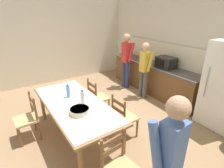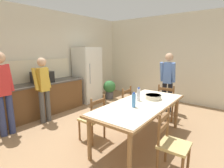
{
  "view_description": "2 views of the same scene",
  "coord_description": "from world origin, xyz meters",
  "px_view_note": "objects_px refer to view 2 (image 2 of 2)",
  "views": [
    {
      "loc": [
        2.86,
        -1.55,
        2.34
      ],
      "look_at": [
        0.04,
        0.25,
        0.94
      ],
      "focal_mm": 28.0,
      "sensor_mm": 36.0,
      "label": 1
    },
    {
      "loc": [
        -2.72,
        -2.16,
        1.78
      ],
      "look_at": [
        0.02,
        0.04,
        1.07
      ],
      "focal_mm": 28.0,
      "sensor_mm": 36.0,
      "label": 2
    }
  ],
  "objects_px": {
    "chair_side_far_left": "(93,119)",
    "bottle_off_centre": "(138,95)",
    "chair_side_near_left": "(172,144)",
    "person_at_counter": "(43,87)",
    "person_by_table": "(168,79)",
    "chair_side_far_right": "(122,105)",
    "dining_table": "(141,107)",
    "microwave": "(42,77)",
    "potted_plant": "(109,88)",
    "refrigerator": "(87,75)",
    "bottle_near_centre": "(134,100)",
    "serving_bowl": "(153,97)",
    "chair_head_end": "(167,102)",
    "person_at_sink": "(3,90)"
  },
  "relations": [
    {
      "from": "chair_side_far_right",
      "to": "chair_side_far_left",
      "type": "relative_size",
      "value": 1.0
    },
    {
      "from": "refrigerator",
      "to": "bottle_off_centre",
      "type": "xyz_separation_m",
      "value": [
        -1.16,
        -2.68,
        -0.01
      ]
    },
    {
      "from": "microwave",
      "to": "person_at_sink",
      "type": "xyz_separation_m",
      "value": [
        -1.15,
        -0.5,
        -0.06
      ]
    },
    {
      "from": "bottle_off_centre",
      "to": "chair_side_far_right",
      "type": "bearing_deg",
      "value": 60.76
    },
    {
      "from": "dining_table",
      "to": "chair_head_end",
      "type": "relative_size",
      "value": 2.49
    },
    {
      "from": "dining_table",
      "to": "bottle_near_centre",
      "type": "xyz_separation_m",
      "value": [
        -0.28,
        -0.01,
        0.2
      ]
    },
    {
      "from": "dining_table",
      "to": "serving_bowl",
      "type": "distance_m",
      "value": 0.42
    },
    {
      "from": "person_at_counter",
      "to": "chair_side_far_left",
      "type": "bearing_deg",
      "value": -175.63
    },
    {
      "from": "chair_head_end",
      "to": "bottle_near_centre",
      "type": "bearing_deg",
      "value": 84.81
    },
    {
      "from": "potted_plant",
      "to": "chair_side_near_left",
      "type": "bearing_deg",
      "value": -127.32
    },
    {
      "from": "bottle_near_centre",
      "to": "chair_side_far_left",
      "type": "distance_m",
      "value": 0.92
    },
    {
      "from": "dining_table",
      "to": "bottle_off_centre",
      "type": "distance_m",
      "value": 0.26
    },
    {
      "from": "chair_side_near_left",
      "to": "person_by_table",
      "type": "distance_m",
      "value": 2.7
    },
    {
      "from": "person_by_table",
      "to": "bottle_near_centre",
      "type": "bearing_deg",
      "value": 2.2
    },
    {
      "from": "chair_side_far_left",
      "to": "person_by_table",
      "type": "relative_size",
      "value": 0.55
    },
    {
      "from": "refrigerator",
      "to": "chair_side_far_right",
      "type": "xyz_separation_m",
      "value": [
        -0.79,
        -2.01,
        -0.47
      ]
    },
    {
      "from": "chair_side_far_left",
      "to": "person_at_counter",
      "type": "height_order",
      "value": "person_at_counter"
    },
    {
      "from": "chair_head_end",
      "to": "chair_side_near_left",
      "type": "relative_size",
      "value": 1.0
    },
    {
      "from": "microwave",
      "to": "refrigerator",
      "type": "bearing_deg",
      "value": -0.66
    },
    {
      "from": "person_at_counter",
      "to": "microwave",
      "type": "bearing_deg",
      "value": -28.86
    },
    {
      "from": "chair_side_near_left",
      "to": "person_at_counter",
      "type": "distance_m",
      "value": 3.12
    },
    {
      "from": "dining_table",
      "to": "chair_side_far_left",
      "type": "xyz_separation_m",
      "value": [
        -0.53,
        0.75,
        -0.26
      ]
    },
    {
      "from": "refrigerator",
      "to": "chair_side_far_right",
      "type": "relative_size",
      "value": 2.01
    },
    {
      "from": "refrigerator",
      "to": "person_at_sink",
      "type": "bearing_deg",
      "value": -170.21
    },
    {
      "from": "dining_table",
      "to": "chair_side_far_left",
      "type": "bearing_deg",
      "value": 125.09
    },
    {
      "from": "chair_side_near_left",
      "to": "person_at_sink",
      "type": "bearing_deg",
      "value": 105.43
    },
    {
      "from": "microwave",
      "to": "potted_plant",
      "type": "height_order",
      "value": "microwave"
    },
    {
      "from": "bottle_near_centre",
      "to": "chair_side_far_right",
      "type": "xyz_separation_m",
      "value": [
        0.76,
        0.79,
        -0.46
      ]
    },
    {
      "from": "chair_side_far_left",
      "to": "bottle_off_centre",
      "type": "bearing_deg",
      "value": 133.64
    },
    {
      "from": "dining_table",
      "to": "microwave",
      "type": "bearing_deg",
      "value": 97.27
    },
    {
      "from": "chair_side_far_left",
      "to": "person_by_table",
      "type": "distance_m",
      "value": 2.58
    },
    {
      "from": "person_by_table",
      "to": "potted_plant",
      "type": "distance_m",
      "value": 2.18
    },
    {
      "from": "refrigerator",
      "to": "bottle_near_centre",
      "type": "distance_m",
      "value": 3.21
    },
    {
      "from": "dining_table",
      "to": "chair_head_end",
      "type": "height_order",
      "value": "chair_head_end"
    },
    {
      "from": "dining_table",
      "to": "chair_side_near_left",
      "type": "relative_size",
      "value": 2.49
    },
    {
      "from": "person_by_table",
      "to": "bottle_off_centre",
      "type": "bearing_deg",
      "value": -0.41
    },
    {
      "from": "dining_table",
      "to": "refrigerator",
      "type": "bearing_deg",
      "value": 65.63
    },
    {
      "from": "dining_table",
      "to": "bottle_off_centre",
      "type": "bearing_deg",
      "value": 48.7
    },
    {
      "from": "refrigerator",
      "to": "dining_table",
      "type": "distance_m",
      "value": 3.08
    },
    {
      "from": "serving_bowl",
      "to": "chair_head_end",
      "type": "xyz_separation_m",
      "value": [
        1.01,
        0.1,
        -0.39
      ]
    },
    {
      "from": "chair_side_far_right",
      "to": "person_at_counter",
      "type": "xyz_separation_m",
      "value": [
        -1.12,
        1.51,
        0.45
      ]
    },
    {
      "from": "chair_head_end",
      "to": "person_by_table",
      "type": "height_order",
      "value": "person_by_table"
    },
    {
      "from": "microwave",
      "to": "potted_plant",
      "type": "relative_size",
      "value": 0.75
    },
    {
      "from": "bottle_near_centre",
      "to": "bottle_off_centre",
      "type": "relative_size",
      "value": 1.0
    },
    {
      "from": "microwave",
      "to": "chair_side_near_left",
      "type": "bearing_deg",
      "value": -91.88
    },
    {
      "from": "chair_side_far_left",
      "to": "person_at_sink",
      "type": "height_order",
      "value": "person_at_sink"
    },
    {
      "from": "bottle_off_centre",
      "to": "person_at_sink",
      "type": "xyz_separation_m",
      "value": [
        -1.62,
        2.2,
        0.07
      ]
    },
    {
      "from": "refrigerator",
      "to": "chair_side_near_left",
      "type": "height_order",
      "value": "refrigerator"
    },
    {
      "from": "person_at_counter",
      "to": "potted_plant",
      "type": "distance_m",
      "value": 2.62
    },
    {
      "from": "person_by_table",
      "to": "chair_head_end",
      "type": "bearing_deg",
      "value": 16.91
    }
  ]
}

